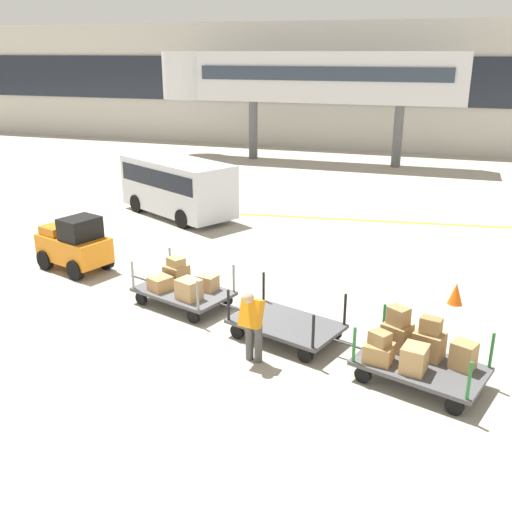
# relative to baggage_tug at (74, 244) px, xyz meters

# --- Properties ---
(ground_plane) EXTENTS (120.00, 120.00, 0.00)m
(ground_plane) POSITION_rel_baggage_tug_xyz_m (4.45, -1.19, -0.75)
(ground_plane) COLOR #A8A08E
(apron_lead_line) EXTENTS (14.71, 2.19, 0.01)m
(apron_lead_line) POSITION_rel_baggage_tug_xyz_m (7.32, 7.73, -0.75)
(apron_lead_line) COLOR yellow
(apron_lead_line) RESTS_ON ground_plane
(terminal_building) EXTENTS (61.62, 2.51, 7.63)m
(terminal_building) POSITION_rel_baggage_tug_xyz_m (4.45, 24.78, 3.07)
(terminal_building) COLOR #BCB7AD
(terminal_building) RESTS_ON ground_plane
(jet_bridge) EXTENTS (16.79, 3.00, 5.88)m
(jet_bridge) POSITION_rel_baggage_tug_xyz_m (1.32, 18.80, 3.79)
(jet_bridge) COLOR silver
(jet_bridge) RESTS_ON ground_plane
(baggage_tug) EXTENTS (2.34, 1.76, 1.58)m
(baggage_tug) POSITION_rel_baggage_tug_xyz_m (0.00, 0.00, 0.00)
(baggage_tug) COLOR orange
(baggage_tug) RESTS_ON ground_plane
(baggage_cart_lead) EXTENTS (3.08, 2.05, 1.10)m
(baggage_cart_lead) POSITION_rel_baggage_tug_xyz_m (3.94, -1.28, -0.25)
(baggage_cart_lead) COLOR #4C4C4F
(baggage_cart_lead) RESTS_ON ground_plane
(baggage_cart_middle) EXTENTS (3.08, 2.05, 1.10)m
(baggage_cart_middle) POSITION_rel_baggage_tug_xyz_m (6.80, -2.23, -0.41)
(baggage_cart_middle) COLOR #4C4C4F
(baggage_cart_middle) RESTS_ON ground_plane
(baggage_cart_tail) EXTENTS (3.08, 2.05, 1.26)m
(baggage_cart_tail) POSITION_rel_baggage_tug_xyz_m (9.55, -3.07, -0.17)
(baggage_cart_tail) COLOR #4C4C4F
(baggage_cart_tail) RESTS_ON ground_plane
(baggage_handler) EXTENTS (0.47, 0.48, 1.56)m
(baggage_handler) POSITION_rel_baggage_tug_xyz_m (6.44, -3.40, 0.11)
(baggage_handler) COLOR #4C4C4C
(baggage_handler) RESTS_ON ground_plane
(shuttle_van) EXTENTS (5.12, 3.97, 2.10)m
(shuttle_van) POSITION_rel_baggage_tug_xyz_m (0.24, 6.19, 0.48)
(shuttle_van) COLOR silver
(shuttle_van) RESTS_ON ground_plane
(safety_cone_near) EXTENTS (0.36, 0.36, 0.55)m
(safety_cone_near) POSITION_rel_baggage_tug_xyz_m (10.27, 0.87, -0.48)
(safety_cone_near) COLOR #EA590F
(safety_cone_near) RESTS_ON ground_plane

